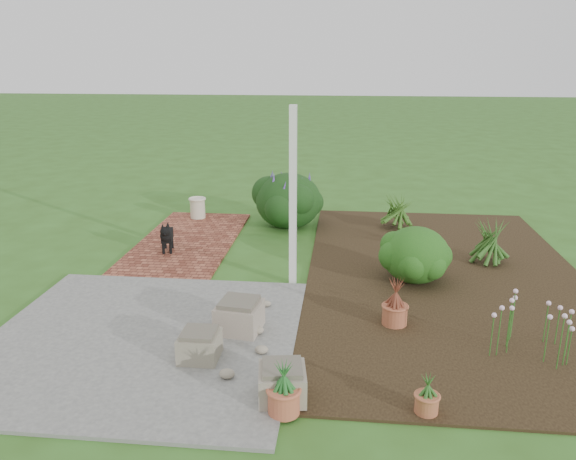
# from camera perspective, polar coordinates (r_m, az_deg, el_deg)

# --- Properties ---
(ground) EXTENTS (80.00, 80.00, 0.00)m
(ground) POSITION_cam_1_polar(r_m,az_deg,el_deg) (7.99, -1.74, -5.61)
(ground) COLOR #325A1C
(ground) RESTS_ON ground
(concrete_patio) EXTENTS (3.50, 3.50, 0.04)m
(concrete_patio) POSITION_cam_1_polar(r_m,az_deg,el_deg) (6.73, -14.60, -10.60)
(concrete_patio) COLOR #5D5D5A
(concrete_patio) RESTS_ON ground
(brick_path) EXTENTS (1.60, 3.50, 0.04)m
(brick_path) POSITION_cam_1_polar(r_m,az_deg,el_deg) (9.93, -10.14, -1.11)
(brick_path) COLOR brown
(brick_path) RESTS_ON ground
(garden_bed) EXTENTS (4.00, 7.00, 0.03)m
(garden_bed) POSITION_cam_1_polar(r_m,az_deg,el_deg) (8.51, 15.72, -4.69)
(garden_bed) COLOR black
(garden_bed) RESTS_ON ground
(veranda_post) EXTENTS (0.10, 0.10, 2.50)m
(veranda_post) POSITION_cam_1_polar(r_m,az_deg,el_deg) (7.65, 0.51, 3.25)
(veranda_post) COLOR white
(veranda_post) RESTS_ON ground
(stone_trough_near) EXTENTS (0.50, 0.50, 0.29)m
(stone_trough_near) POSITION_cam_1_polar(r_m,az_deg,el_deg) (5.41, -0.59, -15.35)
(stone_trough_near) COLOR gray
(stone_trough_near) RESTS_ON concrete_patio
(stone_trough_mid) EXTENTS (0.41, 0.41, 0.27)m
(stone_trough_mid) POSITION_cam_1_polar(r_m,az_deg,el_deg) (6.11, -8.96, -11.59)
(stone_trough_mid) COLOR #716C58
(stone_trough_mid) RESTS_ON concrete_patio
(stone_trough_far) EXTENTS (0.55, 0.55, 0.32)m
(stone_trough_far) POSITION_cam_1_polar(r_m,az_deg,el_deg) (6.62, -4.96, -8.80)
(stone_trough_far) COLOR gray
(stone_trough_far) RESTS_ON concrete_patio
(black_dog) EXTENTS (0.24, 0.56, 0.48)m
(black_dog) POSITION_cam_1_polar(r_m,az_deg,el_deg) (9.30, -12.21, -0.51)
(black_dog) COLOR black
(black_dog) RESTS_ON brick_path
(cream_ceramic_urn) EXTENTS (0.33, 0.33, 0.39)m
(cream_ceramic_urn) POSITION_cam_1_polar(r_m,az_deg,el_deg) (11.21, -9.17, 2.21)
(cream_ceramic_urn) COLOR beige
(cream_ceramic_urn) RESTS_ON brick_path
(evergreen_shrub) EXTENTS (1.05, 1.05, 0.81)m
(evergreen_shrub) POSITION_cam_1_polar(r_m,az_deg,el_deg) (8.14, 12.85, -2.33)
(evergreen_shrub) COLOR #0B4313
(evergreen_shrub) RESTS_ON garden_bed
(agapanthus_clump_back) EXTENTS (0.94, 0.94, 0.80)m
(agapanthus_clump_back) POSITION_cam_1_polar(r_m,az_deg,el_deg) (9.16, 19.84, -0.74)
(agapanthus_clump_back) COLOR #154014
(agapanthus_clump_back) RESTS_ON garden_bed
(agapanthus_clump_front) EXTENTS (1.11, 1.11, 0.74)m
(agapanthus_clump_front) POSITION_cam_1_polar(r_m,az_deg,el_deg) (10.60, 10.99, 2.18)
(agapanthus_clump_front) COLOR #154011
(agapanthus_clump_front) RESTS_ON garden_bed
(pink_flower_patch) EXTENTS (1.01, 1.01, 0.62)m
(pink_flower_patch) POSITION_cam_1_polar(r_m,az_deg,el_deg) (6.65, 23.21, -8.79)
(pink_flower_patch) COLOR #113D0F
(pink_flower_patch) RESTS_ON garden_bed
(terracotta_pot_bronze) EXTENTS (0.31, 0.31, 0.24)m
(terracotta_pot_bronze) POSITION_cam_1_polar(r_m,az_deg,el_deg) (6.89, 10.79, -8.44)
(terracotta_pot_bronze) COLOR #A45637
(terracotta_pot_bronze) RESTS_ON garden_bed
(terracotta_pot_small_left) EXTENTS (0.21, 0.21, 0.18)m
(terracotta_pot_small_left) POSITION_cam_1_polar(r_m,az_deg,el_deg) (5.42, 13.91, -16.73)
(terracotta_pot_small_left) COLOR #A75938
(terracotta_pot_small_left) RESTS_ON garden_bed
(terracotta_pot_small_right) EXTENTS (0.32, 0.32, 0.24)m
(terracotta_pot_small_right) POSITION_cam_1_polar(r_m,az_deg,el_deg) (5.25, -0.43, -16.97)
(terracotta_pot_small_right) COLOR #B55A3D
(terracotta_pot_small_right) RESTS_ON garden_bed
(purple_flowering_bush) EXTENTS (1.62, 1.62, 1.05)m
(purple_flowering_bush) POSITION_cam_1_polar(r_m,az_deg,el_deg) (10.57, 0.05, 3.15)
(purple_flowering_bush) COLOR black
(purple_flowering_bush) RESTS_ON ground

